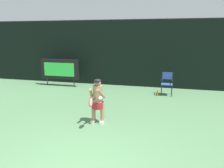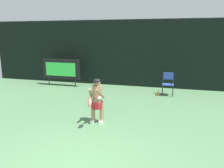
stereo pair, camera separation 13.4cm
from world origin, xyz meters
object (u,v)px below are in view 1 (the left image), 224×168
at_px(umpire_chair, 167,82).
at_px(water_bottle, 157,93).
at_px(scoreboard, 60,69).
at_px(tennis_player, 98,99).
at_px(tennis_racket, 91,102).

distance_m(umpire_chair, water_bottle, 0.70).
relative_size(scoreboard, water_bottle, 8.30).
xyz_separation_m(water_bottle, tennis_player, (-1.74, -3.81, 0.67)).
bearing_deg(scoreboard, tennis_racket, -54.44).
distance_m(water_bottle, tennis_player, 4.24).
distance_m(umpire_chair, tennis_racket, 5.13).
bearing_deg(umpire_chair, tennis_racket, -115.10).
relative_size(umpire_chair, tennis_racket, 1.79).
distance_m(scoreboard, water_bottle, 5.55).
relative_size(scoreboard, tennis_player, 1.50).
xyz_separation_m(scoreboard, umpire_chair, (5.84, -0.50, -0.33)).
bearing_deg(scoreboard, umpire_chair, -4.85).
bearing_deg(umpire_chair, scoreboard, 175.15).
bearing_deg(tennis_player, tennis_racket, -92.98).
bearing_deg(water_bottle, scoreboard, 171.78).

